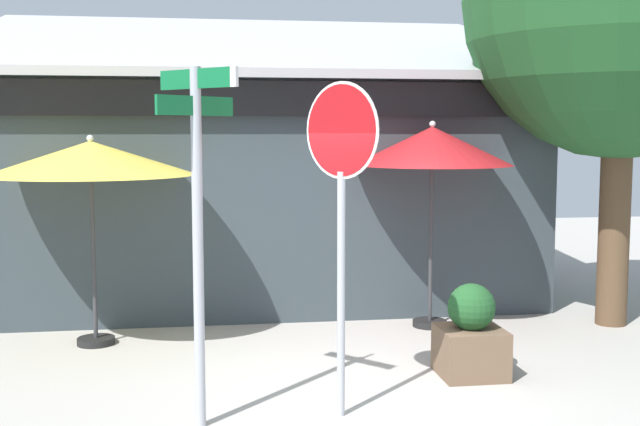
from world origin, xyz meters
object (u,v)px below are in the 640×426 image
street_sign_post (198,211)px  sidewalk_planter (471,336)px  patio_umbrella_mustard_left (91,159)px  stop_sign (341,182)px  patio_umbrella_crimson_center (432,147)px  shade_tree (638,5)px

street_sign_post → sidewalk_planter: bearing=20.3°
patio_umbrella_mustard_left → street_sign_post: bearing=-66.6°
stop_sign → patio_umbrella_crimson_center: stop_sign is taller
stop_sign → patio_umbrella_mustard_left: 3.70m
sidewalk_planter → street_sign_post: bearing=-159.7°
patio_umbrella_crimson_center → sidewalk_planter: (-0.18, -2.08, -1.89)m
street_sign_post → sidewalk_planter: (2.75, 1.02, -1.44)m
shade_tree → sidewalk_planter: (-2.72, -1.77, -3.66)m
street_sign_post → patio_umbrella_mustard_left: bearing=113.4°
shade_tree → street_sign_post: bearing=-153.0°
stop_sign → shade_tree: bearing=32.5°
street_sign_post → sidewalk_planter: size_ratio=3.16×
stop_sign → patio_umbrella_mustard_left: (-2.46, 2.76, 0.11)m
patio_umbrella_mustard_left → patio_umbrella_crimson_center: bearing=3.5°
patio_umbrella_mustard_left → patio_umbrella_crimson_center: (4.16, 0.25, 0.12)m
patio_umbrella_crimson_center → sidewalk_planter: bearing=-94.8°
patio_umbrella_mustard_left → shade_tree: 6.96m
patio_umbrella_mustard_left → shade_tree: bearing=-0.5°
street_sign_post → patio_umbrella_mustard_left: 3.11m
street_sign_post → shade_tree: shade_tree is taller
patio_umbrella_crimson_center → shade_tree: size_ratio=0.43×
shade_tree → sidewalk_planter: shade_tree is taller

